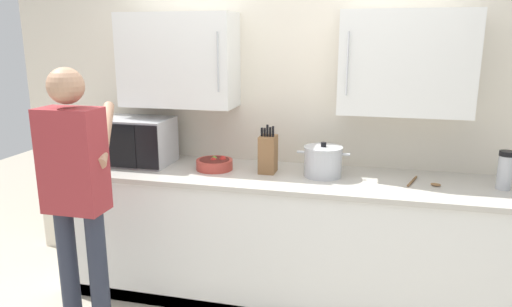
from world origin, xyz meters
TOP-DOWN VIEW (x-y plane):
  - back_wall_tiled at (-0.00, 1.22)m, footprint 4.39×0.44m
  - counter_unit at (0.00, 0.88)m, footprint 3.12×0.69m
  - microwave_oven at (-1.14, 0.92)m, footprint 0.59×0.37m
  - thermos_flask at (1.39, 0.90)m, footprint 0.09×0.09m
  - fruit_bowl at (-0.47, 0.90)m, footprint 0.26×0.26m
  - stock_pot at (0.29, 0.92)m, footprint 0.35×0.25m
  - wooden_spoon at (0.93, 0.89)m, footprint 0.21×0.22m
  - knife_block at (-0.09, 0.92)m, footprint 0.11×0.15m
  - person_figure at (-1.03, 0.10)m, footprint 0.44×0.63m

SIDE VIEW (x-z plane):
  - counter_unit at x=0.00m, z-range 0.00..0.92m
  - wooden_spoon at x=0.93m, z-range 0.92..0.94m
  - fruit_bowl at x=-0.47m, z-range 0.92..1.01m
  - person_figure at x=-1.03m, z-range 0.17..1.84m
  - stock_pot at x=0.29m, z-range 0.91..1.14m
  - thermos_flask at x=1.39m, z-range 0.92..1.16m
  - knife_block at x=-0.09m, z-range 0.89..1.22m
  - microwave_oven at x=-1.14m, z-range 0.92..1.26m
  - back_wall_tiled at x=0.00m, z-range 0.09..2.64m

